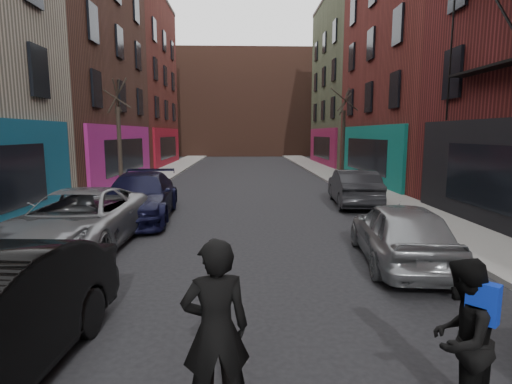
{
  "coord_description": "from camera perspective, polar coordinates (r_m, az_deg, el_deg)",
  "views": [
    {
      "loc": [
        -0.25,
        -1.58,
        3.05
      ],
      "look_at": [
        0.07,
        8.25,
        1.6
      ],
      "focal_mm": 28.0,
      "sensor_mm": 36.0,
      "label": 1
    }
  ],
  "objects": [
    {
      "name": "parked_right_end",
      "position": [
        17.49,
        13.75,
        0.66
      ],
      "size": [
        2.04,
        4.78,
        1.53
      ],
      "primitive_type": "imported",
      "rotation": [
        0.0,
        0.0,
        3.05
      ],
      "color": "black",
      "rests_on": "ground"
    },
    {
      "name": "building_far",
      "position": [
        57.71,
        -1.69,
        12.33
      ],
      "size": [
        40.0,
        10.0,
        14.0
      ],
      "primitive_type": "cube",
      "color": "#47281E",
      "rests_on": "ground"
    },
    {
      "name": "tree_left_far",
      "position": [
        20.46,
        -19.03,
        8.87
      ],
      "size": [
        2.0,
        2.0,
        6.5
      ],
      "primitive_type": null,
      "color": "black",
      "rests_on": "sidewalk_left"
    },
    {
      "name": "parked_left_end",
      "position": [
        14.77,
        -16.24,
        -0.63
      ],
      "size": [
        2.69,
        5.79,
        1.64
      ],
      "primitive_type": "imported",
      "rotation": [
        0.0,
        0.0,
        0.07
      ],
      "color": "black",
      "rests_on": "ground"
    },
    {
      "name": "skateboarder",
      "position": [
        4.32,
        -5.77,
        -19.04
      ],
      "size": [
        0.78,
        0.58,
        1.93
      ],
      "primitive_type": "imported",
      "rotation": [
        0.0,
        0.0,
        3.32
      ],
      "color": "black",
      "rests_on": "skateboard"
    },
    {
      "name": "sidewalk_right",
      "position": [
        32.38,
        9.7,
        2.99
      ],
      "size": [
        2.5,
        84.0,
        0.13
      ],
      "primitive_type": "cube",
      "color": "gray",
      "rests_on": "ground"
    },
    {
      "name": "tree_right_far",
      "position": [
        26.38,
        12.42,
        9.25
      ],
      "size": [
        2.0,
        2.0,
        6.8
      ],
      "primitive_type": null,
      "color": "black",
      "rests_on": "sidewalk_right"
    },
    {
      "name": "parked_left_far",
      "position": [
        11.56,
        -23.99,
        -3.64
      ],
      "size": [
        2.77,
        5.73,
        1.57
      ],
      "primitive_type": "imported",
      "rotation": [
        0.0,
        0.0,
        -0.03
      ],
      "color": "gray",
      "rests_on": "ground"
    },
    {
      "name": "pedestrian",
      "position": [
        5.01,
        27.23,
        -18.13
      ],
      "size": [
        1.09,
        1.07,
        1.77
      ],
      "rotation": [
        0.0,
        0.0,
        3.87
      ],
      "color": "black",
      "rests_on": "ground"
    },
    {
      "name": "parked_right_far",
      "position": [
        9.97,
        19.92,
        -5.45
      ],
      "size": [
        2.27,
        4.59,
        1.5
      ],
      "primitive_type": "imported",
      "rotation": [
        0.0,
        0.0,
        3.03
      ],
      "color": "gray",
      "rests_on": "ground"
    },
    {
      "name": "sidewalk_left",
      "position": [
        32.28,
        -12.62,
        2.9
      ],
      "size": [
        2.5,
        84.0,
        0.13
      ],
      "primitive_type": "cube",
      "color": "gray",
      "rests_on": "ground"
    }
  ]
}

